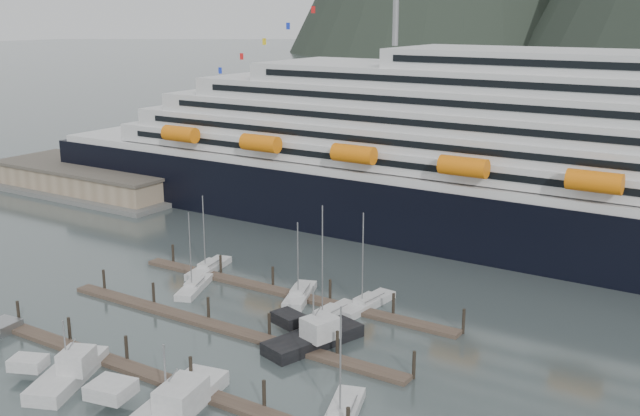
{
  "coord_description": "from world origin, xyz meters",
  "views": [
    {
      "loc": [
        48.0,
        -58.61,
        35.82
      ],
      "look_at": [
        -3.67,
        22.0,
        10.61
      ],
      "focal_mm": 42.0,
      "sensor_mm": 36.0,
      "label": 1
    }
  ],
  "objects_px": {
    "warehouse": "(92,181)",
    "trawler_e": "(313,337)",
    "sailboat_e": "(209,269)",
    "sailboat_h": "(342,415)",
    "sailboat_d": "(327,316)",
    "trawler_c": "(165,409)",
    "cruise_ship": "(639,182)",
    "sailboat_b": "(194,287)",
    "trawler_b": "(66,372)",
    "sailboat_f": "(300,296)",
    "sailboat_g": "(367,304)"
  },
  "relations": [
    {
      "from": "trawler_c",
      "to": "trawler_e",
      "type": "relative_size",
      "value": 1.31
    },
    {
      "from": "sailboat_h",
      "to": "sailboat_d",
      "type": "bearing_deg",
      "value": 17.1
    },
    {
      "from": "sailboat_f",
      "to": "trawler_b",
      "type": "xyz_separation_m",
      "value": [
        -7.19,
        -30.93,
        0.51
      ]
    },
    {
      "from": "sailboat_g",
      "to": "trawler_c",
      "type": "height_order",
      "value": "sailboat_g"
    },
    {
      "from": "cruise_ship",
      "to": "sailboat_b",
      "type": "bearing_deg",
      "value": -136.45
    },
    {
      "from": "sailboat_d",
      "to": "trawler_c",
      "type": "bearing_deg",
      "value": -175.72
    },
    {
      "from": "cruise_ship",
      "to": "sailboat_e",
      "type": "height_order",
      "value": "cruise_ship"
    },
    {
      "from": "sailboat_b",
      "to": "trawler_c",
      "type": "distance_m",
      "value": 32.6
    },
    {
      "from": "sailboat_h",
      "to": "cruise_ship",
      "type": "bearing_deg",
      "value": -30.48
    },
    {
      "from": "sailboat_e",
      "to": "trawler_c",
      "type": "height_order",
      "value": "sailboat_e"
    },
    {
      "from": "sailboat_e",
      "to": "warehouse",
      "type": "bearing_deg",
      "value": 53.31
    },
    {
      "from": "trawler_b",
      "to": "trawler_c",
      "type": "bearing_deg",
      "value": -112.74
    },
    {
      "from": "warehouse",
      "to": "trawler_e",
      "type": "distance_m",
      "value": 86.35
    },
    {
      "from": "cruise_ship",
      "to": "sailboat_h",
      "type": "xyz_separation_m",
      "value": [
        -13.13,
        -61.3,
        -11.63
      ]
    },
    {
      "from": "cruise_ship",
      "to": "warehouse",
      "type": "relative_size",
      "value": 4.57
    },
    {
      "from": "sailboat_d",
      "to": "sailboat_g",
      "type": "distance_m",
      "value": 6.27
    },
    {
      "from": "warehouse",
      "to": "sailboat_h",
      "type": "bearing_deg",
      "value": -28.54
    },
    {
      "from": "sailboat_d",
      "to": "sailboat_g",
      "type": "xyz_separation_m",
      "value": [
        2.05,
        5.92,
        -0.01
      ]
    },
    {
      "from": "sailboat_b",
      "to": "trawler_b",
      "type": "relative_size",
      "value": 0.97
    },
    {
      "from": "sailboat_h",
      "to": "trawler_e",
      "type": "bearing_deg",
      "value": 24.55
    },
    {
      "from": "sailboat_b",
      "to": "trawler_e",
      "type": "relative_size",
      "value": 0.9
    },
    {
      "from": "trawler_c",
      "to": "cruise_ship",
      "type": "bearing_deg",
      "value": -31.82
    },
    {
      "from": "trawler_e",
      "to": "sailboat_e",
      "type": "bearing_deg",
      "value": 81.35
    },
    {
      "from": "sailboat_b",
      "to": "cruise_ship",
      "type": "bearing_deg",
      "value": -68.35
    },
    {
      "from": "sailboat_g",
      "to": "sailboat_h",
      "type": "distance_m",
      "value": 26.76
    },
    {
      "from": "sailboat_e",
      "to": "sailboat_f",
      "type": "relative_size",
      "value": 1.07
    },
    {
      "from": "sailboat_d",
      "to": "trawler_b",
      "type": "bearing_deg",
      "value": 157.99
    },
    {
      "from": "sailboat_b",
      "to": "sailboat_g",
      "type": "xyz_separation_m",
      "value": [
        22.16,
        7.15,
        0.01
      ]
    },
    {
      "from": "sailboat_e",
      "to": "trawler_b",
      "type": "distance_m",
      "value": 34.01
    },
    {
      "from": "sailboat_b",
      "to": "sailboat_f",
      "type": "distance_m",
      "value": 14.42
    },
    {
      "from": "warehouse",
      "to": "sailboat_e",
      "type": "height_order",
      "value": "sailboat_e"
    },
    {
      "from": "sailboat_g",
      "to": "trawler_b",
      "type": "relative_size",
      "value": 1.1
    },
    {
      "from": "cruise_ship",
      "to": "warehouse",
      "type": "bearing_deg",
      "value": -172.77
    },
    {
      "from": "sailboat_e",
      "to": "sailboat_h",
      "type": "relative_size",
      "value": 1.0
    },
    {
      "from": "sailboat_f",
      "to": "sailboat_g",
      "type": "xyz_separation_m",
      "value": [
        8.64,
        2.11,
        0.0
      ]
    },
    {
      "from": "sailboat_d",
      "to": "sailboat_h",
      "type": "xyz_separation_m",
      "value": [
        13.15,
        -18.43,
        -0.01
      ]
    },
    {
      "from": "cruise_ship",
      "to": "trawler_c",
      "type": "xyz_separation_m",
      "value": [
        -26.58,
        -69.98,
        -11.04
      ]
    },
    {
      "from": "sailboat_e",
      "to": "trawler_e",
      "type": "distance_m",
      "value": 28.56
    },
    {
      "from": "warehouse",
      "to": "sailboat_g",
      "type": "height_order",
      "value": "sailboat_g"
    },
    {
      "from": "sailboat_h",
      "to": "trawler_e",
      "type": "xyz_separation_m",
      "value": [
        -10.78,
        11.58,
        0.55
      ]
    },
    {
      "from": "cruise_ship",
      "to": "sailboat_h",
      "type": "distance_m",
      "value": 63.76
    },
    {
      "from": "sailboat_d",
      "to": "trawler_c",
      "type": "height_order",
      "value": "sailboat_d"
    },
    {
      "from": "cruise_ship",
      "to": "sailboat_f",
      "type": "relative_size",
      "value": 19.28
    },
    {
      "from": "sailboat_h",
      "to": "warehouse",
      "type": "bearing_deg",
      "value": 43.06
    },
    {
      "from": "sailboat_h",
      "to": "sailboat_e",
      "type": "bearing_deg",
      "value": 38.39
    },
    {
      "from": "warehouse",
      "to": "sailboat_d",
      "type": "relative_size",
      "value": 3.12
    },
    {
      "from": "trawler_c",
      "to": "trawler_e",
      "type": "bearing_deg",
      "value": -18.53
    },
    {
      "from": "warehouse",
      "to": "sailboat_h",
      "type": "xyz_separation_m",
      "value": [
        88.9,
        -48.36,
        -1.84
      ]
    },
    {
      "from": "warehouse",
      "to": "trawler_b",
      "type": "xyz_separation_m",
      "value": [
        61.97,
        -57.05,
        -1.33
      ]
    },
    {
      "from": "warehouse",
      "to": "sailboat_f",
      "type": "height_order",
      "value": "sailboat_f"
    }
  ]
}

